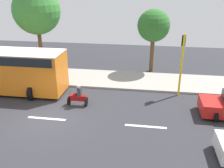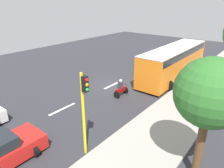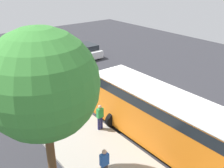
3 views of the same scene
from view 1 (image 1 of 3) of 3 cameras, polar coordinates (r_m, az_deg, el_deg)
name	(u,v)px [view 1 (image 1 of 3)]	position (r m, az deg, el deg)	size (l,w,h in m)	color
ground_plane	(47,119)	(15.93, -14.63, -7.80)	(40.00, 60.00, 0.10)	#2D2D33
sidewalk	(78,77)	(21.84, -7.74, 1.51)	(4.00, 60.00, 0.15)	#9E998E
lane_stripe_north	(146,126)	(14.76, 7.68, -9.57)	(0.20, 2.40, 0.01)	white
lane_stripe_mid	(47,119)	(15.91, -14.65, -7.63)	(0.20, 2.40, 0.01)	white
motorcycle	(78,97)	(16.85, -7.77, -2.86)	(0.60, 1.30, 1.53)	black
pedestrian_near_signal	(49,71)	(20.89, -14.20, 2.92)	(0.40, 0.24, 1.69)	#1E1E4C
pedestrian_by_tree	(22,61)	(24.32, -19.87, 4.99)	(0.40, 0.24, 1.69)	#3F3F3F
traffic_light_corner	(182,56)	(18.21, 15.71, 6.12)	(0.49, 0.24, 4.50)	yellow
street_tree_center	(37,11)	(24.92, -16.82, 15.69)	(4.38, 4.38, 7.48)	brown
street_tree_north	(154,26)	(22.64, 9.47, 12.91)	(2.84, 2.84, 5.63)	brown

